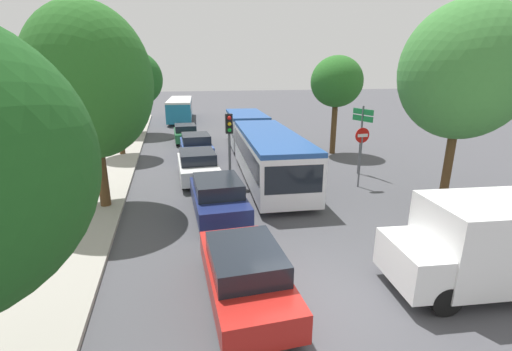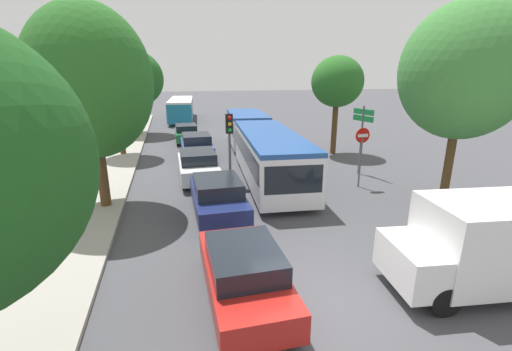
{
  "view_description": "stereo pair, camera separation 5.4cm",
  "coord_description": "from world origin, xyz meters",
  "px_view_note": "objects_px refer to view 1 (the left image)",
  "views": [
    {
      "loc": [
        -3.09,
        -6.6,
        5.19
      ],
      "look_at": [
        0.2,
        6.31,
        1.2
      ],
      "focal_mm": 24.0,
      "sensor_mm": 36.0,
      "label": 1
    },
    {
      "loc": [
        -3.04,
        -6.61,
        5.19
      ],
      "look_at": [
        0.2,
        6.31,
        1.2
      ],
      "focal_mm": 24.0,
      "sensor_mm": 36.0,
      "label": 2
    }
  ],
  "objects_px": {
    "traffic_light": "(229,133)",
    "tree_left_distant": "(134,79)",
    "city_bus_rear": "(180,108)",
    "queued_car_red": "(245,273)",
    "direction_sign_post": "(362,126)",
    "queued_car_green": "(186,133)",
    "tree_left_mid": "(90,83)",
    "tree_right_near": "(464,72)",
    "no_entry_sign": "(361,148)",
    "queued_car_navy": "(218,197)",
    "queued_car_white": "(198,165)",
    "tree_right_mid": "(337,82)",
    "articulated_bus": "(258,140)",
    "white_van": "(499,242)",
    "tree_left_far": "(114,76)",
    "queued_car_blue": "(196,145)"
  },
  "relations": [
    {
      "from": "tree_left_far",
      "to": "queued_car_navy",
      "type": "bearing_deg",
      "value": -67.55
    },
    {
      "from": "direction_sign_post",
      "to": "traffic_light",
      "type": "bearing_deg",
      "value": -11.62
    },
    {
      "from": "direction_sign_post",
      "to": "tree_right_near",
      "type": "xyz_separation_m",
      "value": [
        0.76,
        -5.15,
        2.69
      ]
    },
    {
      "from": "queued_car_navy",
      "to": "direction_sign_post",
      "type": "height_order",
      "value": "direction_sign_post"
    },
    {
      "from": "queued_car_white",
      "to": "no_entry_sign",
      "type": "height_order",
      "value": "no_entry_sign"
    },
    {
      "from": "no_entry_sign",
      "to": "tree_left_far",
      "type": "xyz_separation_m",
      "value": [
        -11.62,
        9.6,
        3.16
      ]
    },
    {
      "from": "tree_left_far",
      "to": "city_bus_rear",
      "type": "bearing_deg",
      "value": 75.31
    },
    {
      "from": "tree_right_mid",
      "to": "queued_car_blue",
      "type": "bearing_deg",
      "value": 172.76
    },
    {
      "from": "city_bus_rear",
      "to": "queued_car_red",
      "type": "relative_size",
      "value": 2.8
    },
    {
      "from": "articulated_bus",
      "to": "tree_left_mid",
      "type": "height_order",
      "value": "tree_left_mid"
    },
    {
      "from": "queued_car_blue",
      "to": "tree_left_far",
      "type": "xyz_separation_m",
      "value": [
        -4.68,
        1.64,
        4.28
      ]
    },
    {
      "from": "queued_car_red",
      "to": "queued_car_white",
      "type": "distance_m",
      "value": 9.98
    },
    {
      "from": "traffic_light",
      "to": "no_entry_sign",
      "type": "height_order",
      "value": "traffic_light"
    },
    {
      "from": "queued_car_white",
      "to": "queued_car_green",
      "type": "relative_size",
      "value": 1.08
    },
    {
      "from": "queued_car_red",
      "to": "queued_car_white",
      "type": "relative_size",
      "value": 0.94
    },
    {
      "from": "direction_sign_post",
      "to": "tree_left_far",
      "type": "distance_m",
      "value": 15.08
    },
    {
      "from": "city_bus_rear",
      "to": "no_entry_sign",
      "type": "distance_m",
      "value": 27.75
    },
    {
      "from": "queued_car_green",
      "to": "tree_left_mid",
      "type": "bearing_deg",
      "value": 163.55
    },
    {
      "from": "traffic_light",
      "to": "tree_left_distant",
      "type": "bearing_deg",
      "value": -161.6
    },
    {
      "from": "no_entry_sign",
      "to": "direction_sign_post",
      "type": "xyz_separation_m",
      "value": [
        1.16,
        1.99,
        0.68
      ]
    },
    {
      "from": "queued_car_green",
      "to": "white_van",
      "type": "height_order",
      "value": "white_van"
    },
    {
      "from": "queued_car_blue",
      "to": "no_entry_sign",
      "type": "relative_size",
      "value": 1.53
    },
    {
      "from": "queued_car_blue",
      "to": "tree_left_far",
      "type": "distance_m",
      "value": 6.55
    },
    {
      "from": "articulated_bus",
      "to": "no_entry_sign",
      "type": "relative_size",
      "value": 5.9
    },
    {
      "from": "white_van",
      "to": "tree_right_near",
      "type": "relative_size",
      "value": 0.68
    },
    {
      "from": "tree_left_far",
      "to": "tree_right_near",
      "type": "bearing_deg",
      "value": -43.29
    },
    {
      "from": "articulated_bus",
      "to": "no_entry_sign",
      "type": "distance_m",
      "value": 6.49
    },
    {
      "from": "tree_right_mid",
      "to": "queued_car_red",
      "type": "bearing_deg",
      "value": -123.48
    },
    {
      "from": "tree_left_distant",
      "to": "tree_right_mid",
      "type": "height_order",
      "value": "tree_left_distant"
    },
    {
      "from": "direction_sign_post",
      "to": "tree_left_distant",
      "type": "xyz_separation_m",
      "value": [
        -12.27,
        15.83,
        2.17
      ]
    },
    {
      "from": "articulated_bus",
      "to": "direction_sign_post",
      "type": "bearing_deg",
      "value": 59.2
    },
    {
      "from": "traffic_light",
      "to": "queued_car_red",
      "type": "bearing_deg",
      "value": -7.8
    },
    {
      "from": "queued_car_white",
      "to": "no_entry_sign",
      "type": "bearing_deg",
      "value": -112.78
    },
    {
      "from": "tree_left_far",
      "to": "articulated_bus",
      "type": "bearing_deg",
      "value": -27.36
    },
    {
      "from": "queued_car_white",
      "to": "white_van",
      "type": "xyz_separation_m",
      "value": [
        6.37,
        -11.0,
        0.49
      ]
    },
    {
      "from": "city_bus_rear",
      "to": "tree_left_far",
      "type": "distance_m",
      "value": 18.17
    },
    {
      "from": "queued_car_red",
      "to": "no_entry_sign",
      "type": "bearing_deg",
      "value": -45.58
    },
    {
      "from": "queued_car_navy",
      "to": "traffic_light",
      "type": "bearing_deg",
      "value": -17.16
    },
    {
      "from": "white_van",
      "to": "tree_left_distant",
      "type": "relative_size",
      "value": 0.74
    },
    {
      "from": "city_bus_rear",
      "to": "tree_right_near",
      "type": "bearing_deg",
      "value": -158.58
    },
    {
      "from": "queued_car_navy",
      "to": "queued_car_white",
      "type": "height_order",
      "value": "queued_car_white"
    },
    {
      "from": "tree_left_mid",
      "to": "tree_left_distant",
      "type": "xyz_separation_m",
      "value": [
        0.08,
        17.78,
        -0.14
      ]
    },
    {
      "from": "tree_left_mid",
      "to": "tree_left_far",
      "type": "height_order",
      "value": "tree_left_mid"
    },
    {
      "from": "traffic_light",
      "to": "tree_left_distant",
      "type": "distance_m",
      "value": 16.96
    },
    {
      "from": "queued_car_white",
      "to": "tree_right_near",
      "type": "height_order",
      "value": "tree_right_near"
    },
    {
      "from": "tree_left_mid",
      "to": "tree_right_mid",
      "type": "height_order",
      "value": "tree_left_mid"
    },
    {
      "from": "traffic_light",
      "to": "tree_left_distant",
      "type": "height_order",
      "value": "tree_left_distant"
    },
    {
      "from": "queued_car_green",
      "to": "no_entry_sign",
      "type": "relative_size",
      "value": 1.41
    },
    {
      "from": "city_bus_rear",
      "to": "tree_left_mid",
      "type": "distance_m",
      "value": 27.31
    },
    {
      "from": "white_van",
      "to": "city_bus_rear",
      "type": "bearing_deg",
      "value": -72.67
    }
  ]
}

